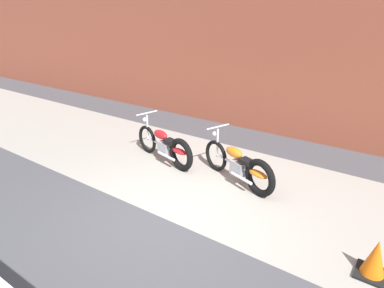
% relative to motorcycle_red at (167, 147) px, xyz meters
% --- Properties ---
extents(ground_plane, '(80.00, 80.00, 0.00)m').
position_rel_motorcycle_red_xyz_m(ground_plane, '(1.42, -1.75, -0.40)').
color(ground_plane, '#47474C').
extents(sidewalk_slab, '(36.00, 3.50, 0.01)m').
position_rel_motorcycle_red_xyz_m(sidewalk_slab, '(1.42, -0.00, -0.40)').
color(sidewalk_slab, '#9E998E').
rests_on(sidewalk_slab, ground).
extents(brick_building_wall, '(36.00, 0.50, 6.35)m').
position_rel_motorcycle_red_xyz_m(brick_building_wall, '(1.42, 3.45, 2.78)').
color(brick_building_wall, brown).
rests_on(brick_building_wall, ground).
extents(motorcycle_red, '(1.97, 0.75, 1.03)m').
position_rel_motorcycle_red_xyz_m(motorcycle_red, '(0.00, 0.00, 0.00)').
color(motorcycle_red, black).
rests_on(motorcycle_red, ground).
extents(motorcycle_orange, '(1.92, 0.89, 1.03)m').
position_rel_motorcycle_red_xyz_m(motorcycle_orange, '(1.85, 0.04, 0.00)').
color(motorcycle_orange, black).
rests_on(motorcycle_orange, ground).
extents(traffic_cone, '(0.40, 0.40, 0.55)m').
position_rel_motorcycle_red_xyz_m(traffic_cone, '(4.41, -1.16, -0.15)').
color(traffic_cone, orange).
rests_on(traffic_cone, ground).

